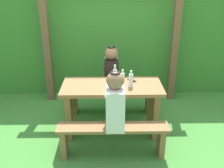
# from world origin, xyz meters

# --- Properties ---
(ground_plane) EXTENTS (12.00, 12.00, 0.00)m
(ground_plane) POSITION_xyz_m (0.00, 0.00, 0.00)
(ground_plane) COLOR #458A38
(hedge_backdrop) EXTENTS (6.40, 1.04, 1.95)m
(hedge_backdrop) POSITION_xyz_m (0.00, 1.86, 0.97)
(hedge_backdrop) COLOR #3B802D
(hedge_backdrop) RESTS_ON ground_plane
(pergola_post_left) EXTENTS (0.12, 0.12, 1.95)m
(pergola_post_left) POSITION_xyz_m (-1.12, 1.09, 0.98)
(pergola_post_left) COLOR brown
(pergola_post_left) RESTS_ON ground_plane
(pergola_post_right) EXTENTS (0.12, 0.12, 1.95)m
(pergola_post_right) POSITION_xyz_m (1.12, 1.09, 0.98)
(pergola_post_right) COLOR brown
(pergola_post_right) RESTS_ON ground_plane
(picnic_table) EXTENTS (1.40, 0.64, 0.75)m
(picnic_table) POSITION_xyz_m (0.00, 0.00, 0.51)
(picnic_table) COLOR olive
(picnic_table) RESTS_ON ground_plane
(bench_near) EXTENTS (1.40, 0.24, 0.43)m
(bench_near) POSITION_xyz_m (0.00, -0.56, 0.31)
(bench_near) COLOR olive
(bench_near) RESTS_ON ground_plane
(bench_far) EXTENTS (1.40, 0.24, 0.43)m
(bench_far) POSITION_xyz_m (0.00, 0.56, 0.31)
(bench_far) COLOR olive
(bench_far) RESTS_ON ground_plane
(person_white_shirt) EXTENTS (0.25, 0.35, 0.72)m
(person_white_shirt) POSITION_xyz_m (0.03, -0.56, 0.76)
(person_white_shirt) COLOR white
(person_white_shirt) RESTS_ON bench_near
(person_black_coat) EXTENTS (0.25, 0.35, 0.72)m
(person_black_coat) POSITION_xyz_m (0.00, 0.56, 0.76)
(person_black_coat) COLOR black
(person_black_coat) RESTS_ON bench_far
(drinking_glass) EXTENTS (0.08, 0.08, 0.10)m
(drinking_glass) POSITION_xyz_m (0.05, -0.04, 0.79)
(drinking_glass) COLOR silver
(drinking_glass) RESTS_ON picnic_table
(bottle_left) EXTENTS (0.06, 0.06, 0.24)m
(bottle_left) POSITION_xyz_m (0.26, -0.06, 0.85)
(bottle_left) COLOR silver
(bottle_left) RESTS_ON picnic_table
(bottle_right) EXTENTS (0.06, 0.06, 0.22)m
(bottle_right) POSITION_xyz_m (0.15, 0.03, 0.84)
(bottle_right) COLOR silver
(bottle_right) RESTS_ON picnic_table
(bottle_center) EXTENTS (0.06, 0.06, 0.26)m
(bottle_center) POSITION_xyz_m (0.04, 0.10, 0.85)
(bottle_center) COLOR silver
(bottle_center) RESTS_ON picnic_table
(cell_phone) EXTENTS (0.12, 0.16, 0.01)m
(cell_phone) POSITION_xyz_m (0.29, 0.16, 0.75)
(cell_phone) COLOR black
(cell_phone) RESTS_ON picnic_table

